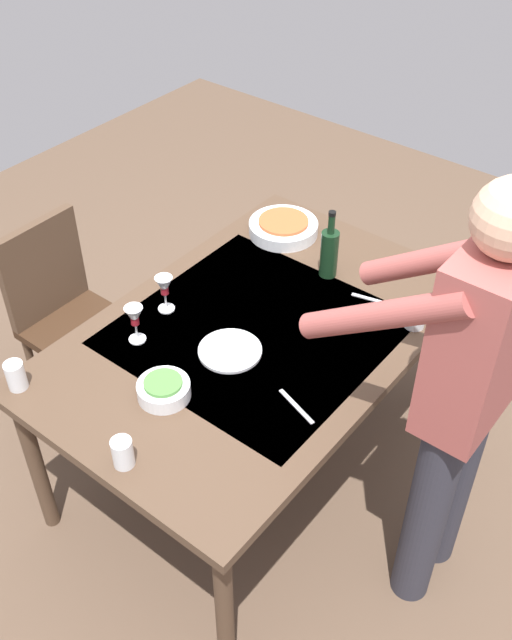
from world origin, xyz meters
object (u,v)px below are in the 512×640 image
at_px(wine_glass_left, 164,288).
at_px(side_bowl_salad, 164,389).
at_px(dining_table, 256,344).
at_px(wine_bottle, 329,252).
at_px(water_cup_near_left, 416,314).
at_px(water_cup_near_right, 16,376).
at_px(person_server, 462,389).
at_px(wine_glass_right, 135,318).
at_px(chair_near, 64,308).
at_px(dinner_plate_near, 231,351).
at_px(serving_bowl_pasta, 283,227).
at_px(water_cup_far_left, 123,453).

xyz_separation_m(wine_glass_left, side_bowl_salad, (0.34, 0.31, -0.07)).
xyz_separation_m(dining_table, side_bowl_salad, (0.45, -0.03, 0.10)).
height_order(wine_bottle, wine_glass_left, wine_bottle).
distance_m(water_cup_near_left, water_cup_near_right, 1.43).
relative_size(person_server, water_cup_near_left, 15.94).
bearing_deg(person_server, wine_glass_right, -74.22).
bearing_deg(chair_near, side_bowl_salad, 73.34).
bearing_deg(wine_bottle, wine_glass_left, -32.23).
relative_size(person_server, dinner_plate_near, 7.34).
bearing_deg(wine_bottle, person_server, 60.11).
bearing_deg(dinner_plate_near, wine_glass_right, -62.92).
xyz_separation_m(wine_bottle, water_cup_near_left, (0.06, 0.43, -0.06)).
distance_m(chair_near, serving_bowl_pasta, 1.02).
relative_size(wine_glass_left, side_bowl_salad, 0.84).
bearing_deg(dining_table, side_bowl_salad, -4.31).
xyz_separation_m(water_cup_near_left, side_bowl_salad, (0.84, -0.48, -0.02)).
bearing_deg(dining_table, water_cup_near_left, 131.08).
bearing_deg(wine_glass_left, dining_table, 108.61).
distance_m(dining_table, wine_bottle, 0.49).
height_order(wine_bottle, water_cup_near_right, wine_bottle).
xyz_separation_m(serving_bowl_pasta, dinner_plate_near, (0.73, 0.31, -0.03)).
relative_size(wine_glass_left, water_cup_near_right, 1.43).
xyz_separation_m(wine_glass_right, water_cup_near_right, (0.42, -0.15, -0.05)).
xyz_separation_m(dining_table, water_cup_near_left, (-0.39, 0.44, 0.12)).
relative_size(wine_bottle, side_bowl_salad, 1.64).
height_order(wine_glass_right, water_cup_near_left, wine_glass_right).
relative_size(dining_table, water_cup_near_right, 15.53).
distance_m(water_cup_near_left, dinner_plate_near, 0.70).
distance_m(chair_near, person_server, 1.78).
relative_size(wine_glass_right, water_cup_far_left, 1.48).
bearing_deg(wine_glass_right, dining_table, 135.20).
height_order(serving_bowl_pasta, side_bowl_salad, same).
distance_m(dining_table, person_server, 0.84).
bearing_deg(water_cup_near_right, serving_bowl_pasta, 173.53).
bearing_deg(serving_bowl_pasta, dinner_plate_near, 23.03).
distance_m(person_server, wine_glass_right, 1.15).
xyz_separation_m(water_cup_near_right, water_cup_far_left, (0.01, 0.52, -0.00)).
xyz_separation_m(chair_near, wine_glass_right, (0.12, 0.61, 0.34)).
bearing_deg(wine_bottle, water_cup_near_right, -21.52).
relative_size(wine_glass_left, water_cup_far_left, 1.48).
height_order(water_cup_near_left, water_cup_near_right, same).
bearing_deg(side_bowl_salad, water_cup_far_left, 19.81).
distance_m(water_cup_near_right, side_bowl_salad, 0.50).
relative_size(wine_glass_left, water_cup_near_left, 1.43).
distance_m(water_cup_near_left, side_bowl_salad, 0.97).
height_order(wine_glass_left, dinner_plate_near, wine_glass_left).
height_order(water_cup_far_left, dinner_plate_near, water_cup_far_left).
height_order(dining_table, wine_glass_right, wine_glass_right).
height_order(person_server, wine_glass_left, person_server).
bearing_deg(wine_glass_left, water_cup_near_left, 122.53).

